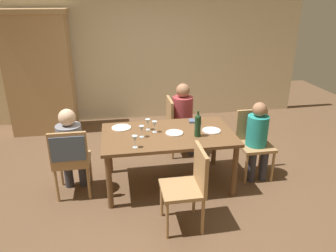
{
  "coord_description": "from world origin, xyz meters",
  "views": [
    {
      "loc": [
        -0.63,
        -3.72,
        2.37
      ],
      "look_at": [
        0.0,
        0.0,
        0.84
      ],
      "focal_mm": 34.32,
      "sensor_mm": 36.0,
      "label": 1
    }
  ],
  "objects": [
    {
      "name": "rear_room_partition",
      "position": [
        0.0,
        2.69,
        1.35
      ],
      "size": [
        6.4,
        0.12,
        2.7
      ],
      "primitive_type": "cube",
      "color": "beige",
      "rests_on": "ground_plane"
    },
    {
      "name": "chair_left_end",
      "position": [
        -1.22,
        -0.12,
        0.59
      ],
      "size": [
        0.44,
        0.46,
        0.92
      ],
      "color": "#A87F51",
      "rests_on": "ground_plane"
    },
    {
      "name": "person_woman_host",
      "position": [
        -1.22,
        0.03,
        0.66
      ],
      "size": [
        0.31,
        0.35,
        1.14
      ],
      "color": "#33333D",
      "rests_on": "ground_plane"
    },
    {
      "name": "dining_table",
      "position": [
        0.0,
        0.0,
        0.66
      ],
      "size": [
        1.68,
        0.98,
        0.74
      ],
      "color": "brown",
      "rests_on": "ground_plane"
    },
    {
      "name": "wine_glass_near_left",
      "position": [
        -0.24,
        0.16,
        0.85
      ],
      "size": [
        0.07,
        0.07,
        0.15
      ],
      "color": "silver",
      "rests_on": "dining_table"
    },
    {
      "name": "dinner_plate_guest_left",
      "position": [
        0.57,
        -0.02,
        0.75
      ],
      "size": [
        0.24,
        0.24,
        0.01
      ],
      "primitive_type": "cylinder",
      "color": "white",
      "rests_on": "dining_table"
    },
    {
      "name": "wine_glass_centre",
      "position": [
        -0.34,
        -0.06,
        0.85
      ],
      "size": [
        0.07,
        0.07,
        0.15
      ],
      "color": "silver",
      "rests_on": "dining_table"
    },
    {
      "name": "chair_near",
      "position": [
        0.09,
        -0.87,
        0.53
      ],
      "size": [
        0.44,
        0.44,
        0.92
      ],
      "rotation": [
        0.0,
        0.0,
        1.57
      ],
      "color": "#A87F51",
      "rests_on": "ground_plane"
    },
    {
      "name": "chair_right_end",
      "position": [
        1.22,
        0.09,
        0.53
      ],
      "size": [
        0.44,
        0.44,
        0.92
      ],
      "rotation": [
        0.0,
        0.0,
        3.14
      ],
      "color": "#A87F51",
      "rests_on": "ground_plane"
    },
    {
      "name": "dinner_plate_guest_right",
      "position": [
        -0.58,
        0.27,
        0.75
      ],
      "size": [
        0.26,
        0.26,
        0.01
      ],
      "primitive_type": "cylinder",
      "color": "white",
      "rests_on": "dining_table"
    },
    {
      "name": "wine_glass_near_right",
      "position": [
        -0.16,
        0.07,
        0.85
      ],
      "size": [
        0.07,
        0.07,
        0.15
      ],
      "color": "silver",
      "rests_on": "dining_table"
    },
    {
      "name": "dinner_plate_host",
      "position": [
        0.08,
        -0.02,
        0.75
      ],
      "size": [
        0.23,
        0.23,
        0.01
      ],
      "primitive_type": "cylinder",
      "color": "silver",
      "rests_on": "dining_table"
    },
    {
      "name": "wine_bottle_tall_green",
      "position": [
        0.35,
        -0.15,
        0.89
      ],
      "size": [
        0.08,
        0.08,
        0.33
      ],
      "color": "#19381E",
      "rests_on": "dining_table"
    },
    {
      "name": "armoire_cabinet",
      "position": [
        -1.94,
        2.24,
        1.1
      ],
      "size": [
        1.18,
        0.62,
        2.18
      ],
      "color": "tan",
      "rests_on": "ground_plane"
    },
    {
      "name": "ground_plane",
      "position": [
        0.0,
        0.0,
        0.0
      ],
      "size": [
        10.0,
        10.0,
        0.0
      ],
      "primitive_type": "plane",
      "color": "brown"
    },
    {
      "name": "person_man_bearded",
      "position": [
        1.22,
        -0.03,
        0.63
      ],
      "size": [
        0.29,
        0.33,
        1.09
      ],
      "rotation": [
        0.0,
        0.0,
        3.14
      ],
      "color": "#33333D",
      "rests_on": "ground_plane"
    },
    {
      "name": "folded_napkin",
      "position": [
        0.43,
        0.33,
        0.75
      ],
      "size": [
        0.18,
        0.15,
        0.03
      ],
      "primitive_type": "cube",
      "rotation": [
        0.0,
        0.0,
        -0.18
      ],
      "color": "#4C5B75",
      "rests_on": "dining_table"
    },
    {
      "name": "chair_far_right",
      "position": [
        0.29,
        0.87,
        0.53
      ],
      "size": [
        0.44,
        0.44,
        0.92
      ],
      "rotation": [
        0.0,
        0.0,
        -1.57
      ],
      "color": "#A87F51",
      "rests_on": "ground_plane"
    },
    {
      "name": "person_man_guest",
      "position": [
        0.4,
        0.87,
        0.66
      ],
      "size": [
        0.36,
        0.31,
        1.15
      ],
      "rotation": [
        0.0,
        0.0,
        -1.57
      ],
      "color": "#33333D",
      "rests_on": "ground_plane"
    },
    {
      "name": "wine_glass_far",
      "position": [
        -0.45,
        -0.35,
        0.85
      ],
      "size": [
        0.07,
        0.07,
        0.15
      ],
      "color": "silver",
      "rests_on": "dining_table"
    }
  ]
}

